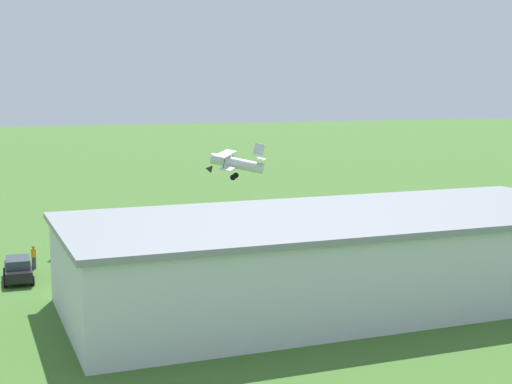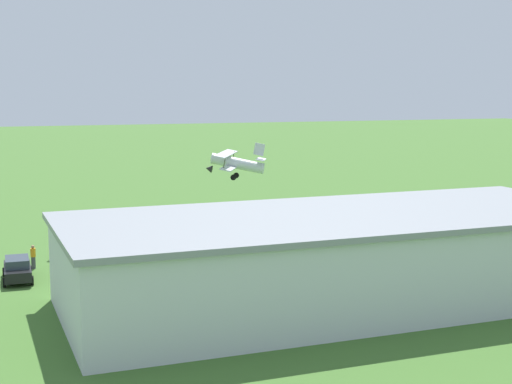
{
  "view_description": "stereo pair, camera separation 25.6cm",
  "coord_description": "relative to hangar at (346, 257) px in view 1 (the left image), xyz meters",
  "views": [
    {
      "loc": [
        21.2,
        78.24,
        13.3
      ],
      "look_at": [
        -3.52,
        11.97,
        3.56
      ],
      "focal_mm": 52.97,
      "sensor_mm": 36.0,
      "label": 1
    },
    {
      "loc": [
        20.96,
        78.33,
        13.3
      ],
      "look_at": [
        -3.52,
        11.97,
        3.56
      ],
      "focal_mm": 52.97,
      "sensor_mm": 36.0,
      "label": 2
    }
  ],
  "objects": [
    {
      "name": "hangar",
      "position": [
        0.0,
        0.0,
        0.0
      ],
      "size": [
        35.41,
        14.87,
        5.61
      ],
      "color": "silver",
      "rests_on": "ground_plane"
    },
    {
      "name": "person_walking_on_apron",
      "position": [
        16.16,
        -18.41,
        -1.94
      ],
      "size": [
        0.49,
        0.49,
        1.75
      ],
      "color": "#72338C",
      "rests_on": "ground_plane"
    },
    {
      "name": "person_at_fence_line",
      "position": [
        -6.92,
        -17.87,
        -2.01
      ],
      "size": [
        0.43,
        0.43,
        1.62
      ],
      "color": "orange",
      "rests_on": "ground_plane"
    },
    {
      "name": "biplane",
      "position": [
        -5.13,
        -36.65,
        2.37
      ],
      "size": [
        7.0,
        8.53,
        4.07
      ],
      "color": "silver"
    },
    {
      "name": "car_black",
      "position": [
        19.11,
        -12.35,
        -1.97
      ],
      "size": [
        2.09,
        4.55,
        1.63
      ],
      "color": "black",
      "rests_on": "ground_plane"
    },
    {
      "name": "ground_plane",
      "position": [
        0.29,
        -36.85,
        -2.81
      ],
      "size": [
        400.0,
        400.0,
        0.0
      ],
      "primitive_type": "plane",
      "color": "#3D6628"
    },
    {
      "name": "truck_box_grey",
      "position": [
        -16.64,
        -15.58,
        -1.12
      ],
      "size": [
        7.77,
        3.15,
        3.11
      ],
      "color": "gray",
      "rests_on": "ground_plane"
    },
    {
      "name": "person_watching_takeoff",
      "position": [
        -8.52,
        -18.37,
        -1.96
      ],
      "size": [
        0.44,
        0.44,
        1.71
      ],
      "color": "#3F3F47",
      "rests_on": "ground_plane"
    },
    {
      "name": "person_beside_truck",
      "position": [
        17.82,
        -15.66,
        -1.93
      ],
      "size": [
        0.52,
        0.52,
        1.77
      ],
      "color": "#3F3F47",
      "rests_on": "ground_plane"
    }
  ]
}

